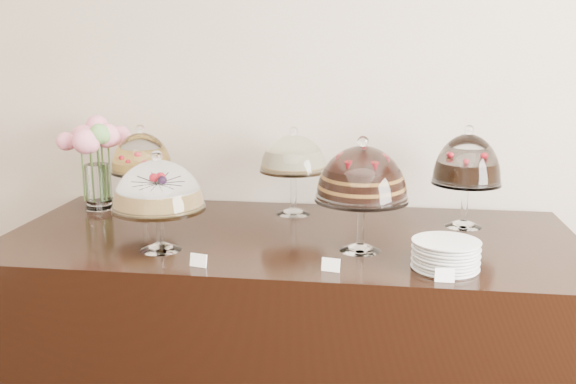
# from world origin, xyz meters

# --- Properties ---
(wall_back) EXTENTS (5.00, 0.04, 3.00)m
(wall_back) POSITION_xyz_m (0.00, 3.00, 1.50)
(wall_back) COLOR #BDAE98
(wall_back) RESTS_ON ground
(display_counter) EXTENTS (2.20, 1.00, 0.90)m
(display_counter) POSITION_xyz_m (-0.08, 2.45, 0.45)
(display_counter) COLOR black
(display_counter) RESTS_ON ground
(cake_stand_sugar_sponge) EXTENTS (0.33, 0.33, 0.36)m
(cake_stand_sugar_sponge) POSITION_xyz_m (-0.52, 2.19, 1.12)
(cake_stand_sugar_sponge) COLOR white
(cake_stand_sugar_sponge) RESTS_ON display_counter
(cake_stand_choco_layer) EXTENTS (0.33, 0.33, 0.41)m
(cake_stand_choco_layer) POSITION_xyz_m (0.19, 2.29, 1.17)
(cake_stand_choco_layer) COLOR white
(cake_stand_choco_layer) RESTS_ON display_counter
(cake_stand_cheesecake) EXTENTS (0.29, 0.29, 0.38)m
(cake_stand_cheesecake) POSITION_xyz_m (-0.11, 2.76, 1.15)
(cake_stand_cheesecake) COLOR white
(cake_stand_cheesecake) RESTS_ON display_counter
(cake_stand_dark_choco) EXTENTS (0.28, 0.28, 0.41)m
(cake_stand_dark_choco) POSITION_xyz_m (0.60, 2.66, 1.16)
(cake_stand_dark_choco) COLOR white
(cake_stand_dark_choco) RESTS_ON display_counter
(cake_stand_fruit_tart) EXTENTS (0.27, 0.27, 0.38)m
(cake_stand_fruit_tart) POSITION_xyz_m (-0.77, 2.72, 1.14)
(cake_stand_fruit_tart) COLOR white
(cake_stand_fruit_tart) RESTS_ON display_counter
(flower_vase) EXTENTS (0.28, 0.31, 0.41)m
(flower_vase) POSITION_xyz_m (-0.99, 2.73, 1.17)
(flower_vase) COLOR white
(flower_vase) RESTS_ON display_counter
(plate_stack) EXTENTS (0.22, 0.22, 0.09)m
(plate_stack) POSITION_xyz_m (0.48, 2.13, 0.95)
(plate_stack) COLOR silver
(plate_stack) RESTS_ON display_counter
(price_card_left) EXTENTS (0.06, 0.03, 0.04)m
(price_card_left) POSITION_xyz_m (-0.33, 2.04, 0.92)
(price_card_left) COLOR white
(price_card_left) RESTS_ON display_counter
(price_card_right) EXTENTS (0.06, 0.02, 0.04)m
(price_card_right) POSITION_xyz_m (0.46, 2.01, 0.92)
(price_card_right) COLOR white
(price_card_right) RESTS_ON display_counter
(price_card_extra) EXTENTS (0.06, 0.03, 0.04)m
(price_card_extra) POSITION_xyz_m (0.11, 2.05, 0.92)
(price_card_extra) COLOR white
(price_card_extra) RESTS_ON display_counter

